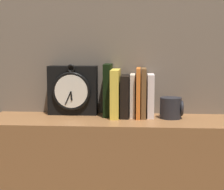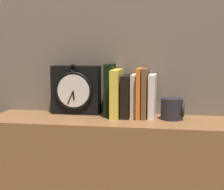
{
  "view_description": "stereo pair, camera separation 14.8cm",
  "coord_description": "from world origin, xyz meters",
  "px_view_note": "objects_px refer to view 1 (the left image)",
  "views": [
    {
      "loc": [
        0.11,
        -1.47,
        1.24
      ],
      "look_at": [
        0.0,
        0.0,
        1.05
      ],
      "focal_mm": 60.0,
      "sensor_mm": 36.0,
      "label": 1
    },
    {
      "loc": [
        0.26,
        -1.45,
        1.24
      ],
      "look_at": [
        0.0,
        0.0,
        1.05
      ],
      "focal_mm": 60.0,
      "sensor_mm": 36.0,
      "label": 2
    }
  ],
  "objects_px": {
    "book_slot3_cream": "(133,95)",
    "mug": "(171,108)",
    "book_slot1_yellow": "(115,93)",
    "clock": "(73,90)",
    "book_slot2_black": "(125,96)",
    "book_slot5_brown": "(144,93)",
    "book_slot6_white": "(151,95)",
    "book_slot4_orange": "(138,93)",
    "book_slot0_black": "(108,90)"
  },
  "relations": [
    {
      "from": "book_slot3_cream",
      "to": "book_slot5_brown",
      "type": "relative_size",
      "value": 0.87
    },
    {
      "from": "book_slot2_black",
      "to": "book_slot5_brown",
      "type": "relative_size",
      "value": 0.85
    },
    {
      "from": "book_slot6_white",
      "to": "book_slot0_black",
      "type": "bearing_deg",
      "value": 178.33
    },
    {
      "from": "book_slot0_black",
      "to": "book_slot6_white",
      "type": "relative_size",
      "value": 1.23
    },
    {
      "from": "clock",
      "to": "mug",
      "type": "distance_m",
      "value": 0.42
    },
    {
      "from": "clock",
      "to": "book_slot3_cream",
      "type": "bearing_deg",
      "value": -5.33
    },
    {
      "from": "book_slot3_cream",
      "to": "book_slot4_orange",
      "type": "relative_size",
      "value": 0.87
    },
    {
      "from": "book_slot1_yellow",
      "to": "book_slot4_orange",
      "type": "relative_size",
      "value": 0.97
    },
    {
      "from": "book_slot0_black",
      "to": "book_slot2_black",
      "type": "bearing_deg",
      "value": -10.57
    },
    {
      "from": "clock",
      "to": "book_slot1_yellow",
      "type": "distance_m",
      "value": 0.19
    },
    {
      "from": "book_slot1_yellow",
      "to": "book_slot2_black",
      "type": "distance_m",
      "value": 0.04
    },
    {
      "from": "book_slot5_brown",
      "to": "book_slot6_white",
      "type": "bearing_deg",
      "value": 14.94
    },
    {
      "from": "book_slot2_black",
      "to": "book_slot1_yellow",
      "type": "bearing_deg",
      "value": -168.82
    },
    {
      "from": "book_slot6_white",
      "to": "clock",
      "type": "bearing_deg",
      "value": 175.94
    },
    {
      "from": "book_slot1_yellow",
      "to": "book_slot5_brown",
      "type": "relative_size",
      "value": 0.97
    },
    {
      "from": "book_slot0_black",
      "to": "clock",
      "type": "bearing_deg",
      "value": 173.15
    },
    {
      "from": "book_slot2_black",
      "to": "book_slot4_orange",
      "type": "relative_size",
      "value": 0.85
    },
    {
      "from": "clock",
      "to": "book_slot3_cream",
      "type": "xyz_separation_m",
      "value": [
        0.26,
        -0.02,
        -0.02
      ]
    },
    {
      "from": "clock",
      "to": "book_slot6_white",
      "type": "bearing_deg",
      "value": -4.06
    },
    {
      "from": "book_slot1_yellow",
      "to": "book_slot5_brown",
      "type": "bearing_deg",
      "value": 4.19
    },
    {
      "from": "book_slot2_black",
      "to": "book_slot6_white",
      "type": "bearing_deg",
      "value": 4.56
    },
    {
      "from": "clock",
      "to": "book_slot5_brown",
      "type": "height_order",
      "value": "clock"
    },
    {
      "from": "book_slot1_yellow",
      "to": "book_slot3_cream",
      "type": "height_order",
      "value": "book_slot1_yellow"
    },
    {
      "from": "clock",
      "to": "book_slot3_cream",
      "type": "relative_size",
      "value": 1.23
    },
    {
      "from": "mug",
      "to": "clock",
      "type": "bearing_deg",
      "value": 171.78
    },
    {
      "from": "book_slot1_yellow",
      "to": "book_slot6_white",
      "type": "distance_m",
      "value": 0.15
    },
    {
      "from": "book_slot4_orange",
      "to": "clock",
      "type": "bearing_deg",
      "value": 172.73
    },
    {
      "from": "book_slot6_white",
      "to": "book_slot3_cream",
      "type": "bearing_deg",
      "value": -179.67
    },
    {
      "from": "book_slot0_black",
      "to": "book_slot6_white",
      "type": "xyz_separation_m",
      "value": [
        0.18,
        -0.01,
        -0.02
      ]
    },
    {
      "from": "book_slot1_yellow",
      "to": "book_slot3_cream",
      "type": "relative_size",
      "value": 1.11
    },
    {
      "from": "book_slot2_black",
      "to": "clock",
      "type": "bearing_deg",
      "value": 171.94
    },
    {
      "from": "clock",
      "to": "book_slot5_brown",
      "type": "relative_size",
      "value": 1.08
    },
    {
      "from": "book_slot1_yellow",
      "to": "book_slot3_cream",
      "type": "distance_m",
      "value": 0.07
    },
    {
      "from": "book_slot3_cream",
      "to": "clock",
      "type": "bearing_deg",
      "value": 174.67
    },
    {
      "from": "book_slot5_brown",
      "to": "mug",
      "type": "relative_size",
      "value": 2.15
    },
    {
      "from": "book_slot2_black",
      "to": "mug",
      "type": "xyz_separation_m",
      "value": [
        0.19,
        -0.03,
        -0.04
      ]
    },
    {
      "from": "book_slot2_black",
      "to": "book_slot5_brown",
      "type": "xyz_separation_m",
      "value": [
        0.08,
        0.0,
        0.01
      ]
    },
    {
      "from": "book_slot3_cream",
      "to": "book_slot6_white",
      "type": "height_order",
      "value": "same"
    },
    {
      "from": "clock",
      "to": "book_slot6_white",
      "type": "xyz_separation_m",
      "value": [
        0.33,
        -0.02,
        -0.02
      ]
    },
    {
      "from": "book_slot3_cream",
      "to": "mug",
      "type": "bearing_deg",
      "value": -12.82
    },
    {
      "from": "book_slot6_white",
      "to": "book_slot4_orange",
      "type": "bearing_deg",
      "value": -166.48
    },
    {
      "from": "clock",
      "to": "book_slot2_black",
      "type": "distance_m",
      "value": 0.23
    },
    {
      "from": "book_slot4_orange",
      "to": "mug",
      "type": "relative_size",
      "value": 2.16
    },
    {
      "from": "book_slot2_black",
      "to": "mug",
      "type": "distance_m",
      "value": 0.2
    },
    {
      "from": "book_slot6_white",
      "to": "book_slot5_brown",
      "type": "bearing_deg",
      "value": -165.06
    },
    {
      "from": "book_slot0_black",
      "to": "book_slot3_cream",
      "type": "bearing_deg",
      "value": -3.1
    },
    {
      "from": "clock",
      "to": "book_slot0_black",
      "type": "distance_m",
      "value": 0.15
    },
    {
      "from": "book_slot1_yellow",
      "to": "mug",
      "type": "bearing_deg",
      "value": -5.04
    },
    {
      "from": "clock",
      "to": "book_slot4_orange",
      "type": "distance_m",
      "value": 0.28
    },
    {
      "from": "book_slot5_brown",
      "to": "mug",
      "type": "bearing_deg",
      "value": -14.28
    }
  ]
}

